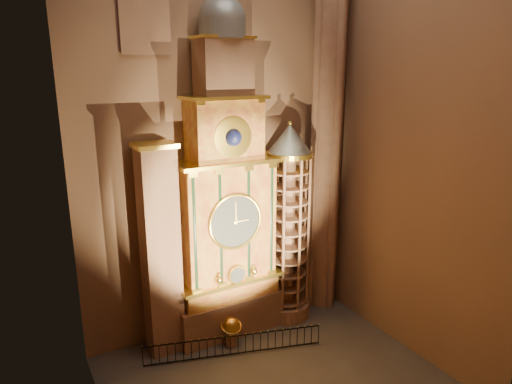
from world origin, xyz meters
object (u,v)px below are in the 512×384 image
astronomical_clock (226,209)px  iron_railing (234,345)px  portrait_tower (160,251)px  stair_turret (288,226)px  celestial_globe (231,329)px

astronomical_clock → iron_railing: astronomical_clock is taller
portrait_tower → stair_turret: (6.90, -0.28, 0.12)m
portrait_tower → astronomical_clock: bearing=-0.3°
iron_railing → portrait_tower: bearing=140.0°
astronomical_clock → iron_railing: (-0.75, -2.21, -6.12)m
stair_turret → iron_railing: bearing=-155.4°
astronomical_clock → celestial_globe: (-0.48, -1.36, -5.78)m
astronomical_clock → stair_turret: size_ratio=1.55×
portrait_tower → celestial_globe: portrait_tower is taller
celestial_globe → stair_turret: bearing=15.4°
iron_railing → celestial_globe: bearing=72.3°
stair_turret → celestial_globe: size_ratio=7.23×
astronomical_clock → portrait_tower: (-3.40, 0.02, -1.53)m
stair_turret → celestial_globe: bearing=-164.6°
stair_turret → celestial_globe: stair_turret is taller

